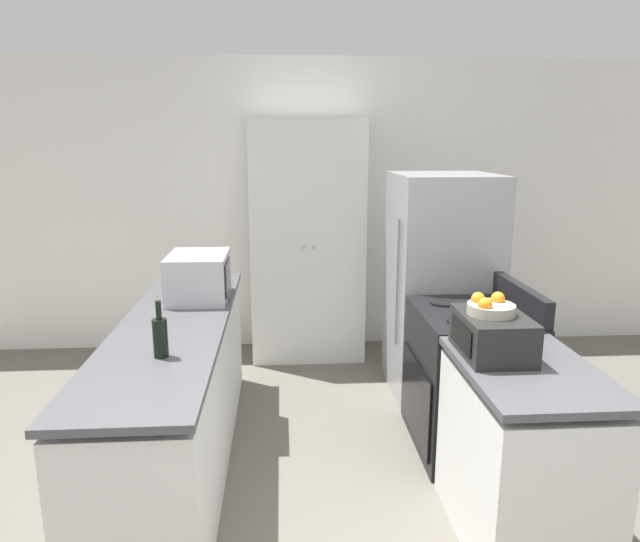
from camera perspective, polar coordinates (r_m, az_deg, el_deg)
The scene contains 10 objects.
wall_back at distance 5.23m, azimuth -1.14°, elevation 6.46°, with size 7.00×0.06×2.60m.
counter_left at distance 3.52m, azimuth -14.09°, elevation -12.09°, with size 0.60×2.44×0.88m.
counter_right at distance 3.00m, azimuth 19.58°, elevation -17.17°, with size 0.60×0.88×0.88m.
pantry_cabinet at distance 4.95m, azimuth -1.29°, elevation 2.97°, with size 0.97×0.55×2.07m.
stove at distance 3.71m, azimuth 14.64°, elevation -10.39°, with size 0.66×0.80×1.04m.
refrigerator at distance 4.36m, azimuth 11.96°, elevation -1.46°, with size 0.74×0.80×1.66m.
microwave at distance 3.78m, azimuth -12.02°, elevation -0.53°, with size 0.38×0.49×0.29m.
wine_bottle at distance 2.82m, azimuth -15.68°, elevation -6.31°, with size 0.07×0.07×0.28m.
toaster_oven at distance 2.87m, azimuth 16.86°, elevation -6.11°, with size 0.31×0.42×0.20m.
fruit_bowl at distance 2.83m, azimuth 16.64°, elevation -3.46°, with size 0.22×0.22×0.10m.
Camera 1 is at (-0.25, -1.82, 1.90)m, focal length 32.00 mm.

